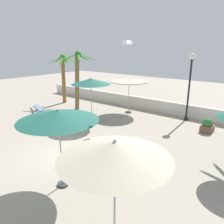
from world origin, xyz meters
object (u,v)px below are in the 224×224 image
object	(u,v)px
palm_tree_1	(78,73)
patio_umbrella_2	(129,83)
palm_tree_2	(63,73)
lounge_chair_0	(47,111)
lamp_post_0	(190,77)
patio_umbrella_0	(115,151)
patio_umbrella_4	(91,82)
patio_umbrella_1	(58,116)
seagull_1	(128,43)
planter	(207,126)

from	to	relation	value
palm_tree_1	patio_umbrella_2	bearing A→B (deg)	26.04
palm_tree_2	lounge_chair_0	world-z (taller)	palm_tree_2
lamp_post_0	patio_umbrella_0	bearing A→B (deg)	-78.46
patio_umbrella_4	lounge_chair_0	world-z (taller)	patio_umbrella_4
patio_umbrella_1	patio_umbrella_2	distance (m)	9.84
patio_umbrella_1	palm_tree_2	distance (m)	12.80
patio_umbrella_0	patio_umbrella_4	bearing A→B (deg)	136.49
patio_umbrella_0	lounge_chair_0	distance (m)	12.36
palm_tree_1	lamp_post_0	distance (m)	8.34
patio_umbrella_1	patio_umbrella_2	size ratio (longest dim) A/B	1.04
lamp_post_0	seagull_1	size ratio (longest dim) A/B	3.84
seagull_1	planter	bearing A→B (deg)	81.17
palm_tree_2	lamp_post_0	distance (m)	10.79
patio_umbrella_2	palm_tree_2	xyz separation A→B (m)	(-6.41, -0.95, 0.40)
palm_tree_1	planter	bearing A→B (deg)	8.08
patio_umbrella_1	seagull_1	bearing A→B (deg)	48.45
patio_umbrella_0	lounge_chair_0	size ratio (longest dim) A/B	1.58
palm_tree_2	planter	bearing A→B (deg)	2.45
lamp_post_0	patio_umbrella_1	bearing A→B (deg)	-94.86
patio_umbrella_1	palm_tree_2	world-z (taller)	palm_tree_2
patio_umbrella_1	lounge_chair_0	size ratio (longest dim) A/B	1.52
patio_umbrella_4	patio_umbrella_2	bearing A→B (deg)	78.68
palm_tree_1	lamp_post_0	size ratio (longest dim) A/B	1.03
patio_umbrella_2	patio_umbrella_4	size ratio (longest dim) A/B	0.93
patio_umbrella_1	palm_tree_2	bearing A→B (deg)	139.55
patio_umbrella_4	lounge_chair_0	distance (m)	4.39
palm_tree_2	seagull_1	distance (m)	13.26
palm_tree_1	palm_tree_2	xyz separation A→B (m)	(-2.74, 0.84, -0.21)
patio_umbrella_4	palm_tree_2	xyz separation A→B (m)	(-5.72, 2.48, -0.04)
patio_umbrella_0	seagull_1	bearing A→B (deg)	120.02
seagull_1	planter	distance (m)	8.53
lounge_chair_0	patio_umbrella_2	bearing A→B (deg)	47.05
palm_tree_1	patio_umbrella_1	bearing A→B (deg)	-46.83
patio_umbrella_1	palm_tree_2	xyz separation A→B (m)	(-9.74, 8.30, 0.05)
patio_umbrella_2	lounge_chair_0	distance (m)	6.47
palm_tree_2	seagull_1	size ratio (longest dim) A/B	3.68
patio_umbrella_1	planter	xyz separation A→B (m)	(2.67, 8.83, -2.31)
seagull_1	palm_tree_2	bearing A→B (deg)	149.98
patio_umbrella_2	lounge_chair_0	size ratio (longest dim) A/B	1.47
seagull_1	palm_tree_1	bearing A→B (deg)	146.39
lamp_post_0	patio_umbrella_2	bearing A→B (deg)	-166.90
lamp_post_0	seagull_1	distance (m)	8.72
patio_umbrella_0	palm_tree_1	distance (m)	13.21
patio_umbrella_1	lamp_post_0	size ratio (longest dim) A/B	0.65
patio_umbrella_4	seagull_1	size ratio (longest dim) A/B	2.56
patio_umbrella_2	palm_tree_1	xyz separation A→B (m)	(-3.67, -1.79, 0.61)
patio_umbrella_0	lounge_chair_0	world-z (taller)	patio_umbrella_0
lamp_post_0	lounge_chair_0	world-z (taller)	lamp_post_0
patio_umbrella_1	lamp_post_0	xyz separation A→B (m)	(0.87, 10.23, 0.34)
palm_tree_1	planter	size ratio (longest dim) A/B	5.50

